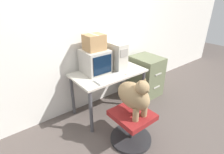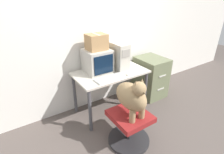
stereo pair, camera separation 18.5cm
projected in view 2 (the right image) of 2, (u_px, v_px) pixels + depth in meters
ground_plane at (122, 119)px, 2.85m from camera, size 12.00×12.00×0.00m
wall_back at (97, 31)px, 2.84m from camera, size 8.00×0.05×2.60m
desk at (110, 77)px, 2.83m from camera, size 1.15×0.67×0.73m
crt_monitor at (97, 61)px, 2.72m from camera, size 0.38×0.40×0.36m
pc_tower at (117, 56)px, 2.83m from camera, size 0.19×0.46×0.43m
keyboard at (110, 78)px, 2.54m from camera, size 0.45×0.18×0.03m
computer_mouse at (127, 74)px, 2.66m from camera, size 0.06×0.05×0.03m
office_chair at (129, 127)px, 2.34m from camera, size 0.57×0.57×0.46m
dog at (132, 96)px, 2.11m from camera, size 0.27×0.50×0.54m
filing_cabinet at (150, 77)px, 3.40m from camera, size 0.48×0.58×0.77m
cardboard_box at (96, 42)px, 2.59m from camera, size 0.29×0.25×0.24m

